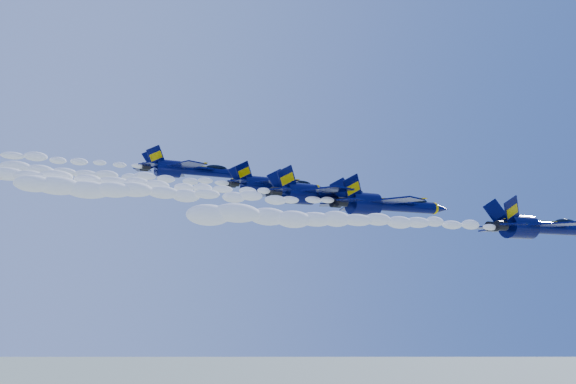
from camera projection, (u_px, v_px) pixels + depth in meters
name	position (u px, v px, depth m)	size (l,w,h in m)	color
jet_lead	(540.00, 227.00, 72.93)	(19.70, 16.16, 7.32)	#030639
smoke_trail_jet_lead	(364.00, 221.00, 60.33)	(38.51, 2.04, 1.83)	white
jet_second	(387.00, 204.00, 77.51)	(19.73, 16.19, 7.33)	#030639
smoke_trail_jet_second	(194.00, 194.00, 64.91)	(38.51, 2.04, 1.84)	white
jet_third	(322.00, 195.00, 76.81)	(18.56, 15.23, 6.90)	#030639
smoke_trail_jet_third	(119.00, 182.00, 64.43)	(38.51, 1.92, 1.73)	white
jet_fourth	(275.00, 186.00, 84.22)	(17.00, 13.94, 6.32)	#030639
smoke_trail_jet_fourth	(90.00, 174.00, 72.15)	(38.51, 1.76, 1.58)	white
jet_fifth	(189.00, 170.00, 86.46)	(17.02, 13.96, 6.32)	#030639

